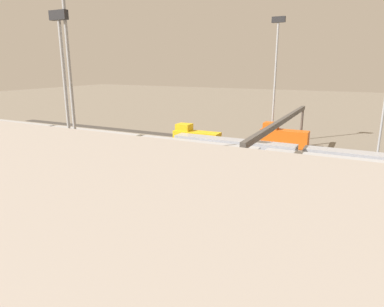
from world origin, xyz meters
TOP-DOWN VIEW (x-y plane):
  - ground_plane at (0.00, 0.00)m, footprint 400.00×400.00m
  - track_bed_0 at (0.00, -17.50)m, footprint 140.00×2.80m
  - track_bed_1 at (0.00, -12.50)m, footprint 140.00×2.80m
  - track_bed_2 at (0.00, -7.50)m, footprint 140.00×2.80m
  - track_bed_3 at (0.00, -2.50)m, footprint 140.00×2.80m
  - track_bed_4 at (0.00, 2.50)m, footprint 140.00×2.80m
  - track_bed_5 at (0.00, 7.50)m, footprint 140.00×2.80m
  - track_bed_6 at (0.00, 12.50)m, footprint 140.00×2.80m
  - track_bed_7 at (0.00, 17.50)m, footprint 140.00×2.80m
  - train_on_track_6 at (21.02, 12.50)m, footprint 10.00×3.00m
  - train_on_track_2 at (5.35, -7.50)m, footprint 10.00×3.00m
  - train_on_track_7 at (-14.25, 17.50)m, footprint 10.00×3.00m
  - train_on_track_4 at (1.94, 2.50)m, footprint 114.80×3.00m
  - train_on_track_0 at (-10.71, -17.50)m, footprint 10.00×3.00m
  - train_on_track_3 at (-28.92, -2.50)m, footprint 71.40×3.06m
  - light_mast_1 at (10.04, 21.10)m, footprint 2.80×0.70m
  - light_mast_2 at (-7.57, -20.39)m, footprint 2.80×0.70m
  - light_mast_3 at (10.76, 21.45)m, footprint 2.80×0.70m
  - signal_gantry at (-14.05, 0.00)m, footprint 0.70×40.00m

SIDE VIEW (x-z plane):
  - ground_plane at x=0.00m, z-range 0.00..0.00m
  - track_bed_0 at x=0.00m, z-range 0.00..0.12m
  - track_bed_1 at x=0.00m, z-range 0.00..0.12m
  - track_bed_2 at x=0.00m, z-range 0.00..0.12m
  - track_bed_3 at x=0.00m, z-range 0.00..0.12m
  - track_bed_4 at x=0.00m, z-range 0.00..0.12m
  - track_bed_5 at x=0.00m, z-range 0.00..0.12m
  - track_bed_6 at x=0.00m, z-range 0.00..0.12m
  - track_bed_7 at x=0.00m, z-range 0.00..0.12m
  - train_on_track_3 at x=-28.92m, z-range 0.11..3.91m
  - train_on_track_4 at x=1.94m, z-range -0.12..4.28m
  - train_on_track_6 at x=21.02m, z-range -0.34..4.66m
  - train_on_track_2 at x=5.35m, z-range -0.34..4.66m
  - train_on_track_7 at x=-14.25m, z-range -0.34..4.66m
  - train_on_track_0 at x=-10.71m, z-range -0.34..4.66m
  - signal_gantry at x=-14.05m, z-range 3.33..12.13m
  - light_mast_3 at x=10.76m, z-range 3.57..27.52m
  - light_mast_2 at x=-7.57m, z-range 3.72..30.74m
  - light_mast_1 at x=10.04m, z-range 3.92..35.87m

